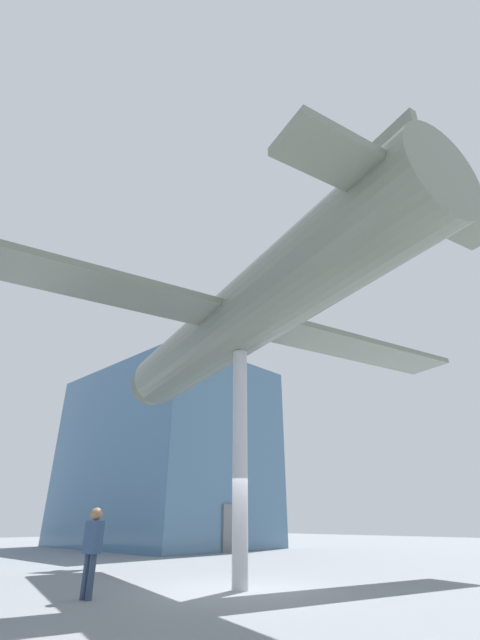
{
  "coord_description": "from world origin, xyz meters",
  "views": [
    {
      "loc": [
        -8.62,
        -8.19,
        1.51
      ],
      "look_at": [
        0.0,
        0.0,
        7.1
      ],
      "focal_mm": 24.0,
      "sensor_mm": 36.0,
      "label": 1
    }
  ],
  "objects": [
    {
      "name": "ground_plane",
      "position": [
        0.0,
        0.0,
        0.0
      ],
      "size": [
        80.0,
        80.0,
        0.0
      ],
      "primitive_type": "plane",
      "color": "gray"
    },
    {
      "name": "glass_pavilion_right",
      "position": [
        9.5,
        15.94,
        5.37
      ],
      "size": [
        9.3,
        13.07,
        11.32
      ],
      "color": "slate",
      "rests_on": "ground_plane"
    },
    {
      "name": "support_pylon_central",
      "position": [
        0.0,
        0.0,
        3.02
      ],
      "size": [
        0.4,
        0.4,
        6.04
      ],
      "color": "#B7B7BC",
      "rests_on": "ground_plane"
    },
    {
      "name": "suspended_airplane",
      "position": [
        0.06,
        0.21,
        7.1
      ],
      "size": [
        17.41,
        15.59,
        2.91
      ],
      "rotation": [
        0.0,
        0.0,
        -0.29
      ],
      "color": "slate",
      "rests_on": "support_pylon_central"
    },
    {
      "name": "visitor_person",
      "position": [
        -3.2,
        1.41,
        1.03
      ],
      "size": [
        0.28,
        0.43,
        1.77
      ],
      "rotation": [
        0.0,
        0.0,
        4.87
      ],
      "color": "#2D3D56",
      "rests_on": "ground_plane"
    }
  ]
}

